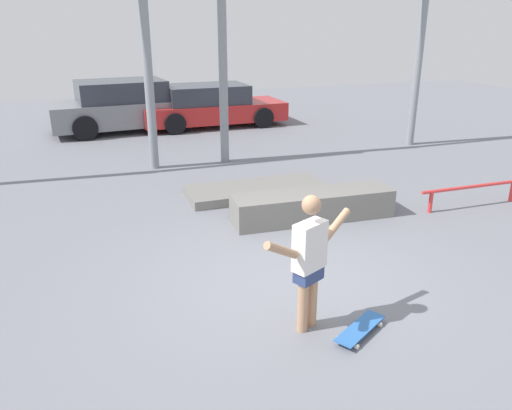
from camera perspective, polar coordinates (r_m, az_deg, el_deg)
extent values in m
plane|color=slate|center=(6.52, 3.93, -8.62)|extent=(36.00, 36.00, 0.00)
cylinder|color=tan|center=(5.40, 5.38, -10.89)|extent=(0.11, 0.11, 0.72)
cylinder|color=tan|center=(5.51, 6.44, -10.28)|extent=(0.11, 0.11, 0.72)
cube|color=navy|center=(5.31, 6.03, -7.80)|extent=(0.36, 0.29, 0.16)
cube|color=silver|center=(5.17, 6.16, -4.68)|extent=(0.41, 0.32, 0.52)
sphere|color=tan|center=(4.99, 6.36, 0.02)|extent=(0.20, 0.20, 0.20)
cylinder|color=tan|center=(4.82, 2.95, -5.19)|extent=(0.45, 0.27, 0.31)
cylinder|color=tan|center=(5.45, 9.08, -2.34)|extent=(0.45, 0.27, 0.31)
cube|color=#2D66B2|center=(5.60, 11.82, -13.61)|extent=(0.76, 0.56, 0.01)
cylinder|color=silver|center=(5.85, 12.08, -12.46)|extent=(0.06, 0.05, 0.05)
cylinder|color=silver|center=(5.78, 14.01, -13.12)|extent=(0.06, 0.05, 0.05)
cylinder|color=silver|center=(5.47, 9.42, -14.82)|extent=(0.06, 0.05, 0.05)
cylinder|color=silver|center=(5.39, 11.46, -15.59)|extent=(0.06, 0.05, 0.05)
cube|color=slate|center=(8.42, 6.51, -0.06)|extent=(2.76, 0.81, 0.47)
cube|color=slate|center=(9.60, 0.02, 1.71)|extent=(2.65, 1.05, 0.17)
cylinder|color=red|center=(9.68, 23.65, 1.96)|extent=(2.18, 0.08, 0.06)
cylinder|color=red|center=(9.18, 19.33, 0.32)|extent=(0.07, 0.07, 0.38)
cylinder|color=red|center=(10.35, 27.19, 1.41)|extent=(0.07, 0.07, 0.38)
cylinder|color=gray|center=(11.19, -12.46, 17.47)|extent=(0.20, 0.20, 5.35)
cylinder|color=gray|center=(11.53, -3.86, 17.95)|extent=(0.20, 0.20, 5.35)
cylinder|color=gray|center=(13.88, 18.30, 17.44)|extent=(0.20, 0.20, 5.35)
cube|color=slate|center=(15.81, -14.31, 10.26)|extent=(4.70, 2.25, 0.71)
cube|color=#2D333D|center=(15.69, -15.18, 12.51)|extent=(2.64, 1.91, 0.59)
cylinder|color=black|center=(17.02, -10.14, 10.56)|extent=(0.71, 0.28, 0.69)
cylinder|color=black|center=(15.31, -8.34, 9.59)|extent=(0.71, 0.28, 0.69)
cylinder|color=black|center=(16.54, -19.71, 9.42)|extent=(0.71, 0.28, 0.69)
cylinder|color=black|center=(14.78, -18.95, 8.32)|extent=(0.71, 0.28, 0.69)
cube|color=red|center=(16.06, -4.99, 10.60)|extent=(4.50, 1.83, 0.55)
cube|color=#2D333D|center=(15.93, -5.69, 12.52)|extent=(2.48, 1.65, 0.56)
cylinder|color=black|center=(17.30, -1.27, 10.92)|extent=(0.63, 0.23, 0.63)
cylinder|color=black|center=(15.72, 0.83, 9.96)|extent=(0.63, 0.23, 0.63)
cylinder|color=black|center=(16.61, -10.47, 10.19)|extent=(0.63, 0.23, 0.63)
cylinder|color=black|center=(14.95, -9.24, 9.16)|extent=(0.63, 0.23, 0.63)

